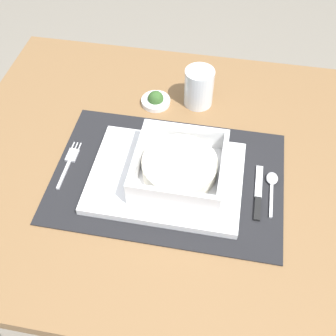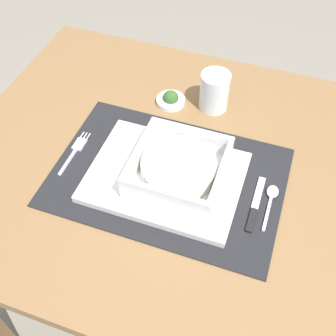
# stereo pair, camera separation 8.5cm
# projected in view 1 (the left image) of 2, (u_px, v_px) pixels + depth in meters

# --- Properties ---
(ground_plane) EXTENTS (6.00, 6.00, 0.00)m
(ground_plane) POSITION_uv_depth(u_px,v_px,m) (167.00, 296.00, 1.47)
(ground_plane) COLOR gray
(dining_table) EXTENTS (0.93, 0.78, 0.74)m
(dining_table) POSITION_uv_depth(u_px,v_px,m) (166.00, 189.00, 0.98)
(dining_table) COLOR brown
(dining_table) RESTS_ON ground
(placemat) EXTENTS (0.48, 0.33, 0.00)m
(placemat) POSITION_uv_depth(u_px,v_px,m) (168.00, 177.00, 0.87)
(placemat) COLOR black
(placemat) RESTS_ON dining_table
(serving_plate) EXTENTS (0.31, 0.23, 0.02)m
(serving_plate) POSITION_uv_depth(u_px,v_px,m) (166.00, 177.00, 0.86)
(serving_plate) COLOR white
(serving_plate) RESTS_ON placemat
(porridge_bowl) EXTENTS (0.18, 0.18, 0.06)m
(porridge_bowl) POSITION_uv_depth(u_px,v_px,m) (180.00, 168.00, 0.83)
(porridge_bowl) COLOR white
(porridge_bowl) RESTS_ON serving_plate
(fork) EXTENTS (0.02, 0.13, 0.00)m
(fork) POSITION_uv_depth(u_px,v_px,m) (70.00, 161.00, 0.89)
(fork) COLOR silver
(fork) RESTS_ON placemat
(spoon) EXTENTS (0.02, 0.11, 0.01)m
(spoon) POSITION_uv_depth(u_px,v_px,m) (272.00, 183.00, 0.85)
(spoon) COLOR silver
(spoon) RESTS_ON placemat
(butter_knife) EXTENTS (0.01, 0.14, 0.01)m
(butter_knife) POSITION_uv_depth(u_px,v_px,m) (258.00, 196.00, 0.84)
(butter_knife) COLOR black
(butter_knife) RESTS_ON placemat
(drinking_glass) EXTENTS (0.07, 0.07, 0.09)m
(drinking_glass) POSITION_uv_depth(u_px,v_px,m) (199.00, 89.00, 0.99)
(drinking_glass) COLOR white
(drinking_glass) RESTS_ON dining_table
(condiment_saucer) EXTENTS (0.07, 0.07, 0.04)m
(condiment_saucer) POSITION_uv_depth(u_px,v_px,m) (156.00, 100.00, 1.01)
(condiment_saucer) COLOR white
(condiment_saucer) RESTS_ON dining_table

